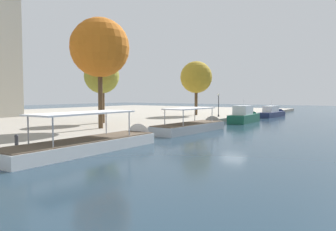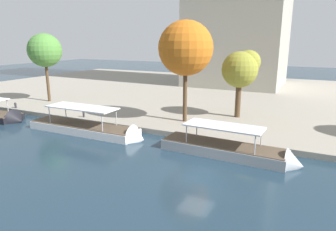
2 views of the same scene
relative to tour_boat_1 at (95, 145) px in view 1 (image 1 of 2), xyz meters
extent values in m
plane|color=#1E3342|center=(14.69, -5.21, -0.37)|extent=(220.00, 220.00, 0.00)
cube|color=gray|center=(14.69, 30.28, -0.08)|extent=(120.00, 55.00, 0.60)
cube|color=white|center=(-1.14, -0.01, -0.14)|extent=(13.57, 3.28, 1.28)
cone|color=white|center=(6.13, 0.05, -0.14)|extent=(1.43, 2.85, 2.84)
cube|color=brown|center=(-1.14, -0.01, 0.54)|extent=(13.29, 3.12, 0.08)
cylinder|color=#B2B2B7|center=(2.57, 1.29, 1.53)|extent=(0.10, 0.10, 1.89)
cylinder|color=#B2B2B7|center=(2.60, -1.24, 1.53)|extent=(0.10, 0.10, 1.89)
cylinder|color=#B2B2B7|center=(-4.87, 1.22, 1.53)|extent=(0.10, 0.10, 1.89)
cylinder|color=#B2B2B7|center=(-4.85, -1.31, 1.53)|extent=(0.10, 0.10, 1.89)
cube|color=silver|center=(-1.14, -0.01, 2.53)|extent=(8.42, 2.98, 0.12)
cube|color=#9EA3A8|center=(15.09, 0.34, -0.17)|extent=(11.51, 3.47, 1.45)
cone|color=#9EA3A8|center=(21.28, 0.07, -0.17)|extent=(1.51, 2.75, 2.70)
cube|color=brown|center=(15.09, 0.34, 0.60)|extent=(11.28, 3.31, 0.08)
cylinder|color=#B2B2B7|center=(18.27, 1.40, 1.44)|extent=(0.10, 0.10, 1.62)
cylinder|color=#B2B2B7|center=(18.17, -0.99, 1.44)|extent=(0.10, 0.10, 1.62)
cylinder|color=#B2B2B7|center=(12.01, 1.67, 1.44)|extent=(0.10, 0.10, 1.62)
cylinder|color=#B2B2B7|center=(11.91, -0.73, 1.44)|extent=(0.10, 0.10, 1.62)
cube|color=silver|center=(15.09, 0.34, 2.31)|extent=(7.17, 3.05, 0.12)
cube|color=#14513D|center=(31.16, -0.05, 0.00)|extent=(7.85, 2.89, 1.73)
cone|color=#14513D|center=(35.44, 0.11, 0.00)|extent=(1.29, 2.51, 2.47)
cube|color=silver|center=(30.58, -0.07, 1.55)|extent=(3.57, 2.21, 1.38)
cube|color=black|center=(31.94, -0.02, 1.62)|extent=(1.00, 1.98, 0.83)
cylinder|color=silver|center=(30.97, -0.06, 2.70)|extent=(0.08, 0.08, 0.90)
cube|color=navy|center=(46.98, 0.38, -0.06)|extent=(9.36, 2.70, 1.28)
cone|color=navy|center=(52.01, 0.14, -0.06)|extent=(1.30, 2.20, 2.14)
cube|color=white|center=(46.29, 0.42, 1.16)|extent=(4.25, 2.00, 1.18)
cube|color=black|center=(47.91, 0.34, 1.22)|extent=(1.19, 1.74, 0.71)
cylinder|color=silver|center=(46.75, 0.39, 2.37)|extent=(0.08, 0.08, 1.25)
cylinder|color=#2D2D33|center=(-4.23, 3.60, 0.51)|extent=(0.26, 0.26, 0.59)
sphere|color=#2D2D33|center=(-4.23, 3.60, 0.88)|extent=(0.29, 0.29, 0.29)
cylinder|color=black|center=(33.55, 5.36, 1.98)|extent=(0.12, 0.12, 3.53)
sphere|color=white|center=(33.55, 5.36, 3.92)|extent=(0.38, 0.38, 0.38)
cylinder|color=black|center=(33.55, 5.36, 0.37)|extent=(0.26, 0.26, 0.30)
cylinder|color=#4C3823|center=(13.46, 12.47, 2.41)|extent=(0.69, 0.69, 4.39)
sphere|color=olive|center=(13.46, 12.47, 6.30)|extent=(4.51, 4.51, 4.51)
sphere|color=olive|center=(14.12, 12.58, 6.97)|extent=(2.45, 2.45, 2.45)
sphere|color=olive|center=(14.27, 13.31, 7.17)|extent=(3.04, 3.04, 3.04)
cylinder|color=#4C3823|center=(35.54, 10.75, 2.56)|extent=(0.54, 0.54, 4.68)
sphere|color=olive|center=(35.54, 10.75, 7.05)|extent=(5.73, 5.73, 5.73)
sphere|color=olive|center=(35.13, 10.38, 6.21)|extent=(3.96, 3.96, 3.96)
sphere|color=olive|center=(34.53, 10.33, 7.27)|extent=(3.17, 3.17, 3.17)
cylinder|color=#4C3823|center=(8.21, 7.53, 3.39)|extent=(0.50, 0.50, 6.35)
sphere|color=#BC6019|center=(8.21, 7.53, 8.96)|extent=(6.38, 6.38, 6.38)
sphere|color=#BC6019|center=(6.78, 7.68, 9.24)|extent=(3.94, 3.94, 3.94)
sphere|color=#BC6019|center=(8.91, 6.58, 8.45)|extent=(2.97, 2.97, 2.97)
camera|label=1|loc=(-18.44, -18.96, 3.88)|focal=36.30mm
camera|label=2|loc=(22.16, -25.34, 9.90)|focal=32.28mm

